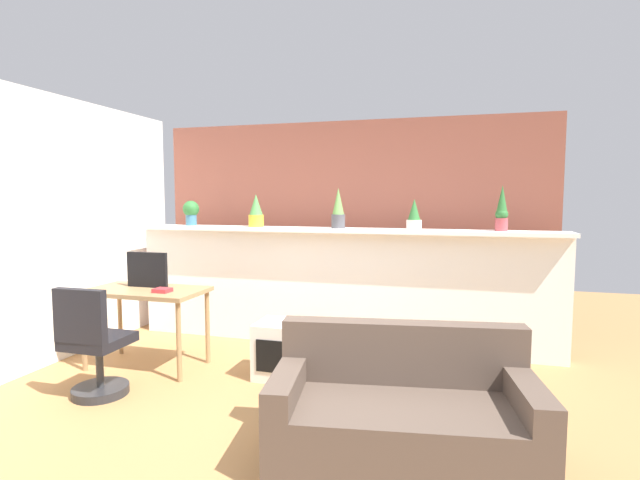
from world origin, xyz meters
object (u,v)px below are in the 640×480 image
object	(u,v)px
tv_monitor	(147,270)
side_cube_shelf	(279,350)
potted_plant_2	(338,210)
book_on_desk	(162,290)
desk	(146,298)
potted_plant_1	(256,212)
potted_plant_4	(502,210)
potted_plant_0	(191,211)
potted_plant_3	(414,216)
office_chair	(94,350)
couch	(403,416)

from	to	relation	value
tv_monitor	side_cube_shelf	world-z (taller)	tv_monitor
potted_plant_2	book_on_desk	distance (m)	1.94
desk	potted_plant_1	bearing A→B (deg)	59.33
potted_plant_1	side_cube_shelf	size ratio (longest dim) A/B	0.73
side_cube_shelf	potted_plant_4	bearing A→B (deg)	28.31
potted_plant_0	side_cube_shelf	size ratio (longest dim) A/B	0.58
potted_plant_3	book_on_desk	xyz separation A→B (m)	(-2.14, -1.18, -0.65)
potted_plant_0	tv_monitor	size ratio (longest dim) A/B	0.68
potted_plant_1	desk	size ratio (longest dim) A/B	0.33
potted_plant_3	tv_monitor	distance (m)	2.67
potted_plant_3	desk	bearing A→B (deg)	-155.67
potted_plant_0	tv_monitor	distance (m)	1.19
potted_plant_1	potted_plant_2	distance (m)	0.94
office_chair	side_cube_shelf	xyz separation A→B (m)	(1.27, 0.82, -0.14)
potted_plant_3	office_chair	distance (m)	3.15
potted_plant_0	office_chair	world-z (taller)	potted_plant_0
potted_plant_0	couch	world-z (taller)	potted_plant_0
potted_plant_2	potted_plant_4	world-z (taller)	potted_plant_4
potted_plant_0	potted_plant_1	xyz separation A→B (m)	(0.84, -0.04, 0.01)
potted_plant_1	potted_plant_4	size ratio (longest dim) A/B	0.81
potted_plant_2	office_chair	size ratio (longest dim) A/B	0.47
couch	office_chair	bearing A→B (deg)	173.81
office_chair	book_on_desk	world-z (taller)	office_chair
desk	book_on_desk	xyz separation A→B (m)	(0.25, -0.10, 0.10)
tv_monitor	book_on_desk	world-z (taller)	tv_monitor
potted_plant_0	potted_plant_2	xyz separation A→B (m)	(1.78, -0.04, 0.03)
potted_plant_3	side_cube_shelf	xyz separation A→B (m)	(-1.09, -0.99, -1.17)
potted_plant_4	book_on_desk	distance (m)	3.30
potted_plant_0	potted_plant_2	distance (m)	1.78
side_cube_shelf	potted_plant_3	bearing A→B (deg)	42.15
office_chair	couch	size ratio (longest dim) A/B	0.55
side_cube_shelf	potted_plant_2	bearing A→B (deg)	73.70
potted_plant_4	book_on_desk	world-z (taller)	potted_plant_4
potted_plant_1	potted_plant_3	xyz separation A→B (m)	(1.74, -0.02, -0.03)
side_cube_shelf	couch	size ratio (longest dim) A/B	0.30
tv_monitor	side_cube_shelf	xyz separation A→B (m)	(1.34, 0.01, -0.67)
desk	tv_monitor	world-z (taller)	tv_monitor
potted_plant_3	tv_monitor	world-z (taller)	potted_plant_3
tv_monitor	side_cube_shelf	bearing A→B (deg)	0.64
potted_plant_2	potted_plant_1	bearing A→B (deg)	179.93
potted_plant_0	office_chair	distance (m)	2.15
potted_plant_0	book_on_desk	size ratio (longest dim) A/B	2.01
potted_plant_0	potted_plant_3	distance (m)	2.57
book_on_desk	potted_plant_2	bearing A→B (deg)	41.59
potted_plant_4	office_chair	bearing A→B (deg)	-149.84
potted_plant_4	potted_plant_2	bearing A→B (deg)	-178.97
potted_plant_1	potted_plant_3	bearing A→B (deg)	-0.75
office_chair	potted_plant_1	bearing A→B (deg)	71.15
potted_plant_2	book_on_desk	world-z (taller)	potted_plant_2
tv_monitor	couch	world-z (taller)	tv_monitor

